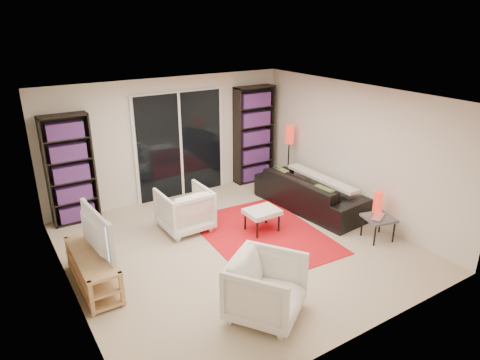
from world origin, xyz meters
The scene contains 20 objects.
floor centered at (0.00, 0.00, 0.00)m, with size 5.00×5.00×0.00m, color beige.
wall_back centered at (0.00, 2.50, 1.20)m, with size 5.00×0.02×2.40m, color silver.
wall_front centered at (0.00, -2.50, 1.20)m, with size 5.00×0.02×2.40m, color silver.
wall_left centered at (-2.50, 0.00, 1.20)m, with size 0.02×5.00×2.40m, color silver.
wall_right centered at (2.50, 0.00, 1.20)m, with size 0.02×5.00×2.40m, color silver.
ceiling centered at (0.00, 0.00, 2.40)m, with size 5.00×5.00×0.02m, color white.
sliding_door centered at (0.20, 2.46, 1.05)m, with size 1.92×0.08×2.16m.
bookshelf_left centered at (-1.95, 2.33, 0.98)m, with size 0.80×0.30×1.95m.
bookshelf_right centered at (1.90, 2.33, 1.05)m, with size 0.90×0.30×2.10m.
tv_stand centered at (-2.21, 0.14, 0.26)m, with size 0.44×1.37×0.50m.
tv centered at (-2.19, 0.14, 0.80)m, with size 1.05×0.14×0.60m, color black.
rug centered at (0.58, 0.10, 0.01)m, with size 1.83×2.48×0.01m, color red.
sofa centered at (1.96, 0.51, 0.33)m, with size 2.27×0.89×0.66m, color black.
armchair_back centered at (-0.43, 1.00, 0.38)m, with size 0.80×0.83×0.75m, color white.
armchair_front centered at (-0.59, -1.62, 0.39)m, with size 0.84×0.86×0.78m, color white.
ottoman centered at (0.65, 0.23, 0.35)m, with size 0.56×0.46×0.40m.
side_table centered at (2.10, -1.03, 0.35)m, with size 0.54×0.54×0.40m.
laptop centered at (2.10, -1.08, 0.41)m, with size 0.36×0.23×0.03m, color silver.
table_lamp centered at (2.23, -0.87, 0.58)m, with size 0.16×0.16×0.36m, color red.
floor_lamp centered at (2.26, 1.56, 1.04)m, with size 0.21×0.21×1.36m.
Camera 1 is at (-3.19, -5.13, 3.48)m, focal length 32.00 mm.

